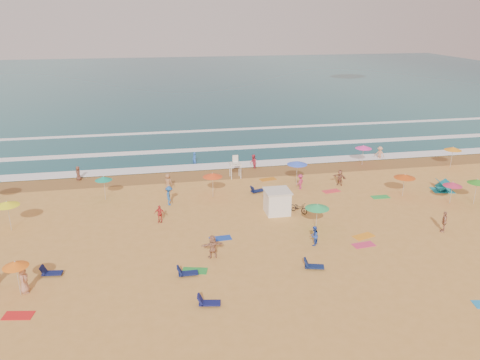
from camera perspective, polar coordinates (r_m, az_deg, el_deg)
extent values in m
plane|color=gold|center=(39.87, 2.07, -4.87)|extent=(220.00, 220.00, 0.00)
cube|color=#0C4756|center=(120.73, -6.90, 11.74)|extent=(220.00, 140.00, 0.18)
plane|color=olive|center=(51.27, -0.99, 0.87)|extent=(220.00, 220.00, 0.00)
cube|color=white|center=(53.58, -1.45, 1.82)|extent=(200.00, 2.20, 0.05)
cube|color=white|center=(60.20, -2.54, 3.84)|extent=(200.00, 1.60, 0.05)
cube|color=white|center=(69.78, -3.73, 6.05)|extent=(200.00, 1.20, 0.05)
cube|color=white|center=(40.93, 4.54, -2.72)|extent=(2.00, 2.00, 2.00)
cube|color=silver|center=(40.54, 4.58, -1.34)|extent=(2.20, 2.20, 0.12)
imported|color=black|center=(41.39, 7.18, -3.36)|extent=(1.61, 1.77, 0.93)
cone|color=orange|center=(57.55, 24.54, 3.50)|extent=(1.87, 1.87, 0.35)
cone|color=orange|center=(31.89, -25.72, -9.22)|extent=(1.54, 1.54, 0.35)
cone|color=#3861FF|center=(47.52, 7.00, 2.10)|extent=(2.06, 2.06, 0.35)
cone|color=#FF38AA|center=(55.15, 14.84, 3.92)|extent=(1.88, 1.88, 0.35)
cone|color=#29B55E|center=(37.71, 9.41, -3.18)|extent=(1.92, 1.92, 0.35)
cone|color=#FFFA1A|center=(41.38, -26.55, -2.58)|extent=(1.89, 1.89, 0.35)
cone|color=#F14819|center=(43.95, -3.36, 0.61)|extent=(1.86, 1.86, 0.35)
cone|color=#CB2D55|center=(46.63, 24.51, -0.45)|extent=(1.70, 1.70, 0.35)
cone|color=#129A78|center=(45.12, -16.30, 0.20)|extent=(1.57, 1.57, 0.35)
cone|color=#D24D11|center=(46.79, 19.45, 0.46)|extent=(1.99, 1.99, 0.35)
cone|color=#319321|center=(47.42, 26.97, -0.13)|extent=(1.72, 1.72, 0.35)
cube|color=#0F164B|center=(34.28, -21.90, -10.49)|extent=(1.36, 0.71, 0.34)
cube|color=#101553|center=(29.07, -3.71, -14.74)|extent=(1.38, 0.78, 0.34)
cube|color=#0F194C|center=(32.07, -6.33, -11.23)|extent=(1.30, 0.56, 0.34)
cube|color=#101F50|center=(33.04, 9.07, -10.36)|extent=(1.40, 0.89, 0.34)
cube|color=#0E1847|center=(45.75, 2.17, -1.31)|extent=(1.41, 0.94, 0.34)
cube|color=red|center=(31.08, -25.41, -14.70)|extent=(1.82, 1.13, 0.03)
cube|color=#1B40AA|center=(36.73, -2.40, -7.12)|extent=(1.76, 0.98, 0.03)
cube|color=green|center=(32.61, -5.54, -10.95)|extent=(1.86, 1.25, 0.03)
cube|color=orange|center=(49.37, 3.42, 0.09)|extent=(1.84, 1.20, 0.03)
cube|color=#DF3462|center=(36.95, 14.84, -7.65)|extent=(1.79, 1.04, 0.03)
cube|color=#AF3C15|center=(43.64, 4.49, -2.65)|extent=(1.79, 1.06, 0.03)
cube|color=green|center=(46.57, 16.74, -1.99)|extent=(1.71, 0.89, 0.03)
cube|color=orange|center=(38.29, 14.84, -6.64)|extent=(1.88, 1.32, 0.03)
cube|color=#F23941|center=(46.90, 11.07, -1.34)|extent=(1.83, 1.16, 0.03)
imported|color=#245CAA|center=(43.00, -8.62, -1.90)|extent=(0.68, 1.17, 1.79)
imported|color=#9E6E49|center=(46.43, -8.77, -0.28)|extent=(1.02, 0.92, 1.76)
imported|color=brown|center=(42.54, 4.63, -2.13)|extent=(0.66, 0.53, 1.58)
imported|color=#C23060|center=(46.76, 7.34, -0.21)|extent=(1.11, 1.08, 1.53)
imported|color=tan|center=(40.86, 23.63, -4.66)|extent=(0.88, 1.10, 1.74)
imported|color=red|center=(39.71, -9.78, -4.08)|extent=(0.94, 0.56, 1.50)
imported|color=#C63148|center=(52.56, 1.63, 2.13)|extent=(0.84, 1.01, 1.87)
imported|color=tan|center=(32.74, -24.88, -10.97)|extent=(0.65, 0.92, 1.79)
imported|color=tan|center=(33.75, -3.36, -8.10)|extent=(1.62, 0.62, 1.72)
imported|color=blue|center=(54.29, -5.58, 2.53)|extent=(0.63, 0.73, 1.70)
imported|color=tan|center=(58.25, 16.67, 3.05)|extent=(1.31, 1.34, 1.85)
imported|color=brown|center=(51.72, -19.13, 0.79)|extent=(0.64, 0.83, 1.51)
imported|color=#955C45|center=(48.51, 12.07, 0.30)|extent=(1.29, 1.48, 1.62)
imported|color=#274AB7|center=(35.85, 9.02, -6.74)|extent=(0.93, 0.94, 1.53)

